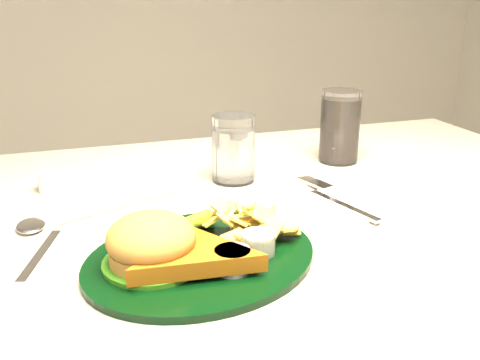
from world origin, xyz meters
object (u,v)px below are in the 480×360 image
object	(u,v)px
cola_glass	(340,126)
fork_napkin	(340,203)
dinner_plate	(201,237)
water_glass	(233,148)

from	to	relation	value
cola_glass	fork_napkin	world-z (taller)	cola_glass
dinner_plate	water_glass	xyz separation A→B (m)	(0.11, 0.24, 0.02)
fork_napkin	cola_glass	bearing A→B (deg)	46.80
cola_glass	fork_napkin	bearing A→B (deg)	-116.89
water_glass	cola_glass	xyz separation A→B (m)	(0.20, 0.04, 0.01)
dinner_plate	water_glass	size ratio (longest dim) A/B	2.55
cola_glass	fork_napkin	size ratio (longest dim) A/B	0.74
fork_napkin	water_glass	bearing A→B (deg)	109.65
dinner_plate	water_glass	distance (m)	0.27
water_glass	fork_napkin	size ratio (longest dim) A/B	0.63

